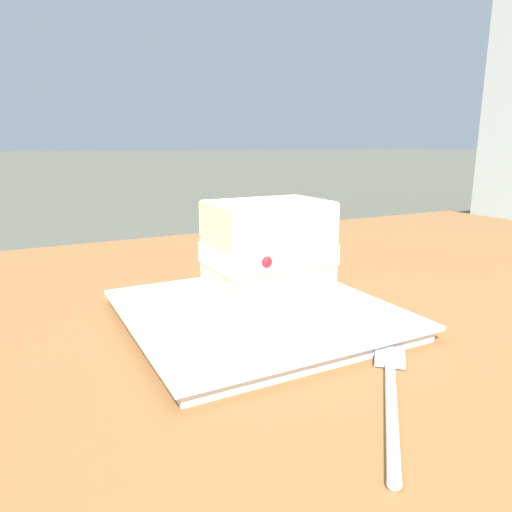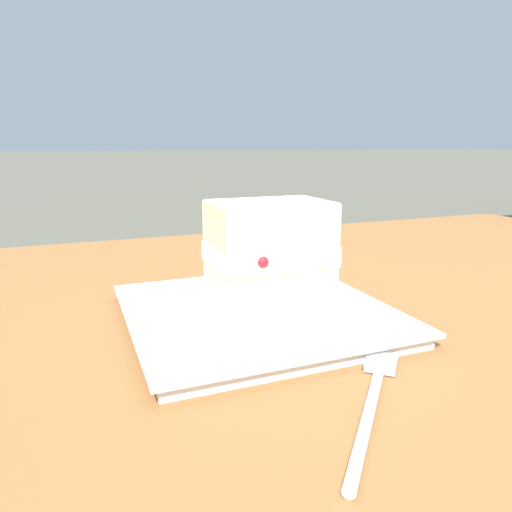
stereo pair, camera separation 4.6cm
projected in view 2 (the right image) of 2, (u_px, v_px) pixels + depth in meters
patio_table at (392, 403)px, 0.50m from camera, size 1.43×1.08×0.77m
dessert_plate at (256, 314)px, 0.47m from camera, size 0.25×0.25×0.02m
cake_slice at (269, 253)px, 0.47m from camera, size 0.12×0.09×0.11m
dessert_fork at (372, 398)px, 0.33m from camera, size 0.13×0.14×0.01m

